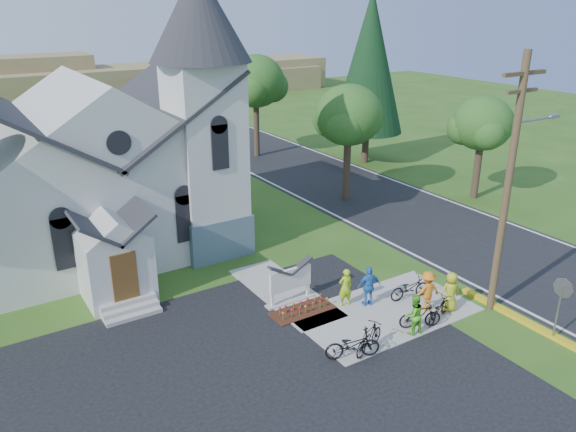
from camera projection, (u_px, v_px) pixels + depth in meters
ground at (363, 330)px, 21.02m from camera, size 120.00×120.00×0.00m
road at (336, 183)px, 37.83m from camera, size 8.00×90.00×0.02m
sidewalk at (385, 312)px, 22.15m from camera, size 7.00×4.00×0.05m
church at (107, 144)px, 26.22m from camera, size 12.35×12.00×13.00m
church_sign at (290, 280)px, 22.57m from camera, size 2.20×0.40×1.70m
flower_bed at (303, 311)px, 22.22m from camera, size 2.60×1.10×0.07m
utility_pole at (510, 179)px, 20.58m from camera, size 3.45×0.28×10.00m
stop_sign at (561, 296)px, 19.79m from camera, size 0.11×0.76×2.48m
tree_road_near at (349, 116)px, 32.85m from camera, size 4.00×4.00×7.05m
tree_road_mid at (256, 82)px, 42.34m from camera, size 4.40×4.40×7.80m
tree_road_far at (483, 124)px, 33.40m from camera, size 3.60×3.60×6.30m
conifer at (370, 62)px, 40.04m from camera, size 5.20×5.20×12.40m
distant_hills at (81, 85)px, 66.28m from camera, size 61.00×10.00×5.60m
cyclist_0 at (345, 287)px, 22.36m from camera, size 0.64×0.48×1.60m
bike_0 at (352, 345)px, 19.12m from camera, size 2.04×1.34×1.01m
cyclist_1 at (414, 315)px, 20.44m from camera, size 0.83×0.68×1.56m
bike_1 at (369, 338)px, 19.48m from camera, size 1.80×1.09×1.05m
cyclist_2 at (369, 286)px, 22.34m from camera, size 1.06×0.65×1.69m
bike_2 at (439, 309)px, 21.43m from camera, size 1.82×1.15×0.90m
cyclist_3 at (427, 291)px, 22.02m from camera, size 1.17×0.82×1.65m
bike_3 at (420, 316)px, 20.90m from camera, size 1.68×1.07×0.98m
cyclist_4 at (451, 291)px, 21.98m from camera, size 0.92×0.73×1.63m
bike_4 at (410, 288)px, 22.96m from camera, size 1.89×0.90×0.96m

